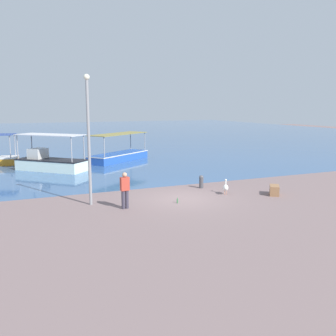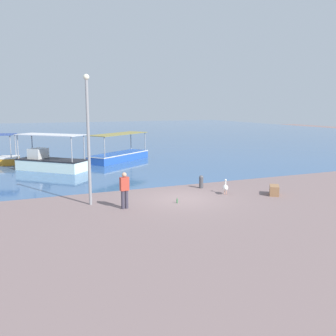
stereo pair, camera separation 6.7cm
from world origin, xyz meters
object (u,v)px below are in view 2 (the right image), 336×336
(cargo_crate, at_px, (274,190))
(glass_bottle, at_px, (177,201))
(fishing_boat_far_right, at_px, (50,162))
(fishing_boat_outer, at_px, (119,155))
(fisherman_standing, at_px, (124,189))
(mooring_bollard, at_px, (201,181))
(lamp_post, at_px, (88,133))
(pelican, at_px, (225,187))

(cargo_crate, xyz_separation_m, glass_bottle, (-5.43, 0.47, -0.15))
(fishing_boat_far_right, bearing_deg, fishing_boat_outer, 25.23)
(fisherman_standing, relative_size, glass_bottle, 6.26)
(mooring_bollard, height_order, fisherman_standing, fisherman_standing)
(fishing_boat_outer, bearing_deg, cargo_crate, -74.77)
(fishing_boat_outer, height_order, glass_bottle, fishing_boat_outer)
(cargo_crate, bearing_deg, fishing_boat_far_right, 128.89)
(glass_bottle, bearing_deg, fishing_boat_outer, 85.19)
(glass_bottle, bearing_deg, fishing_boat_far_right, 111.22)
(fishing_boat_far_right, relative_size, glass_bottle, 18.42)
(cargo_crate, bearing_deg, lamp_post, 168.92)
(lamp_post, relative_size, glass_bottle, 22.56)
(lamp_post, bearing_deg, cargo_crate, -11.08)
(fisherman_standing, distance_m, glass_bottle, 2.74)
(fishing_boat_far_right, bearing_deg, glass_bottle, -68.78)
(fishing_boat_far_right, xyz_separation_m, cargo_crate, (10.12, -12.55, -0.38))
(lamp_post, height_order, glass_bottle, lamp_post)
(cargo_crate, bearing_deg, mooring_bollard, 132.84)
(pelican, bearing_deg, fishing_boat_outer, 97.54)
(fisherman_standing, xyz_separation_m, glass_bottle, (2.62, -0.05, -0.80))
(cargo_crate, bearing_deg, fishing_boat_outer, 105.23)
(mooring_bollard, relative_size, fisherman_standing, 0.44)
(lamp_post, bearing_deg, mooring_bollard, 10.03)
(fishing_boat_far_right, distance_m, glass_bottle, 12.97)
(cargo_crate, height_order, glass_bottle, cargo_crate)
(fishing_boat_outer, bearing_deg, lamp_post, -110.95)
(fishing_boat_outer, distance_m, glass_bottle, 14.94)
(pelican, bearing_deg, fisherman_standing, -173.87)
(fishing_boat_outer, height_order, mooring_bollard, fishing_boat_outer)
(mooring_bollard, relative_size, glass_bottle, 2.77)
(lamp_post, height_order, mooring_bollard, lamp_post)
(pelican, bearing_deg, fishing_boat_far_right, 124.43)
(fishing_boat_far_right, xyz_separation_m, mooring_bollard, (7.35, -9.56, -0.23))
(fishing_boat_outer, relative_size, fisherman_standing, 3.60)
(pelican, height_order, fisherman_standing, fisherman_standing)
(glass_bottle, bearing_deg, mooring_bollard, 43.58)
(fishing_boat_outer, xyz_separation_m, pelican, (1.88, -14.21, -0.12))
(fishing_boat_far_right, relative_size, mooring_bollard, 6.64)
(cargo_crate, bearing_deg, pelican, 153.64)
(fisherman_standing, bearing_deg, lamp_post, 134.95)
(fishing_boat_outer, distance_m, mooring_bollard, 12.44)
(fishing_boat_far_right, distance_m, fisherman_standing, 12.21)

